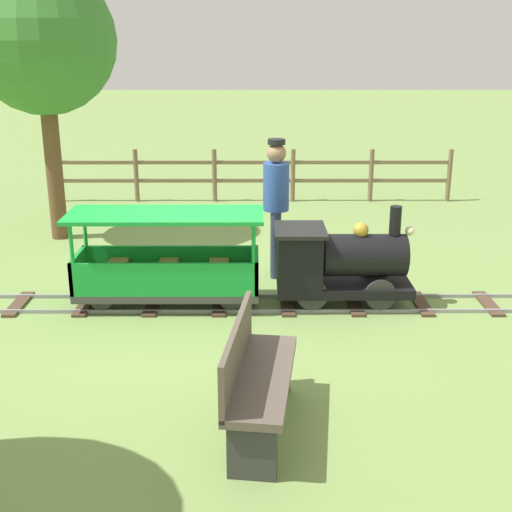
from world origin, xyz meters
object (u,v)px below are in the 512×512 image
object	(u,v)px
conductor_person	(276,197)
oak_tree_near	(42,42)
locomotive	(337,262)
passenger_car	(167,267)
park_bench	(255,377)

from	to	relation	value
conductor_person	oak_tree_near	world-z (taller)	oak_tree_near
locomotive	passenger_car	world-z (taller)	locomotive
passenger_car	conductor_person	bearing A→B (deg)	129.46
park_bench	oak_tree_near	xyz separation A→B (m)	(-4.91, -2.75, 2.23)
locomotive	park_bench	bearing A→B (deg)	-20.02
passenger_car	oak_tree_near	distance (m)	3.85
conductor_person	oak_tree_near	size ratio (longest dim) A/B	0.45
locomotive	conductor_person	xyz separation A→B (m)	(-0.95, -0.61, 0.47)
passenger_car	park_bench	bearing A→B (deg)	21.07
park_bench	passenger_car	bearing A→B (deg)	-158.93
park_bench	oak_tree_near	world-z (taller)	oak_tree_near
locomotive	oak_tree_near	distance (m)	4.92
park_bench	oak_tree_near	distance (m)	6.06
locomotive	oak_tree_near	size ratio (longest dim) A/B	0.40
passenger_car	locomotive	bearing A→B (deg)	90.00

